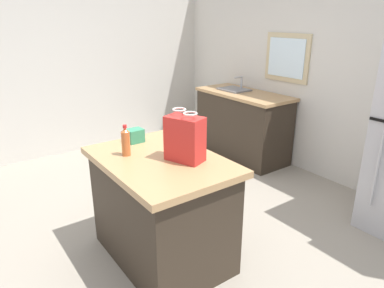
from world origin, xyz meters
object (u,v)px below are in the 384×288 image
(small_box, at_px, (135,136))
(bottle, at_px, (126,142))
(kitchen_island, at_px, (162,208))
(shopping_bag, at_px, (185,138))

(small_box, bearing_deg, bottle, -39.92)
(kitchen_island, distance_m, bottle, 0.61)
(kitchen_island, bearing_deg, bottle, -138.79)
(shopping_bag, height_order, bottle, shopping_bag)
(kitchen_island, bearing_deg, small_box, 177.74)
(shopping_bag, xyz_separation_m, small_box, (-0.58, -0.12, -0.11))
(shopping_bag, distance_m, small_box, 0.60)
(small_box, bearing_deg, kitchen_island, -2.26)
(small_box, relative_size, bottle, 0.54)
(kitchen_island, distance_m, small_box, 0.66)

